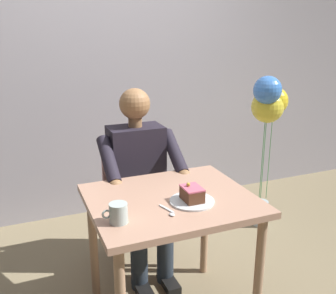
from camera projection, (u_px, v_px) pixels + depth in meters
name	position (u px, v px, depth m)	size (l,w,h in m)	color
cafe_rear_panel	(99.00, 44.00, 3.22)	(6.40, 0.12, 3.00)	#A5A1AC
dining_table	(171.00, 215.00, 2.07)	(0.87, 0.73, 0.76)	tan
chair	(133.00, 194.00, 2.75)	(0.42, 0.42, 0.88)	tan
seated_person	(140.00, 181.00, 2.55)	(0.53, 0.58, 1.26)	#231E2A
dessert_plate	(192.00, 201.00, 1.98)	(0.23, 0.23, 0.01)	white
cake_slice	(192.00, 194.00, 1.97)	(0.09, 0.12, 0.09)	brown
coffee_cup	(118.00, 213.00, 1.76)	(0.12, 0.09, 0.10)	#AFC3BF
dessert_spoon	(169.00, 212.00, 1.87)	(0.04, 0.14, 0.01)	silver
balloon_display	(269.00, 110.00, 3.03)	(0.34, 0.29, 1.28)	#B2C1C6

